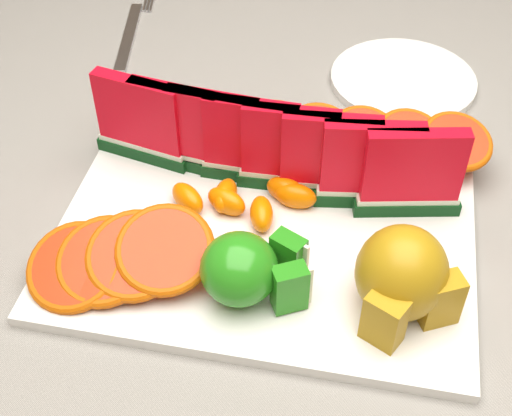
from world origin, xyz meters
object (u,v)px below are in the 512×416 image
object	(u,v)px
pear_cluster	(403,278)
fork	(131,33)
platter	(266,232)
apple_cluster	(248,269)
side_plate	(403,80)

from	to	relation	value
pear_cluster	fork	world-z (taller)	pear_cluster
platter	pear_cluster	bearing A→B (deg)	-28.72
platter	apple_cluster	size ratio (longest dim) A/B	3.98
apple_cluster	platter	bearing A→B (deg)	89.46
apple_cluster	fork	bearing A→B (deg)	120.67
apple_cluster	side_plate	xyz separation A→B (m)	(0.12, 0.37, -0.04)
side_plate	platter	bearing A→B (deg)	-112.40
apple_cluster	pear_cluster	size ratio (longest dim) A/B	0.99
platter	fork	xyz separation A→B (m)	(-0.25, 0.34, -0.00)
pear_cluster	side_plate	xyz separation A→B (m)	(-0.01, 0.36, -0.05)
pear_cluster	platter	bearing A→B (deg)	151.28
side_plate	apple_cluster	bearing A→B (deg)	-107.89
platter	pear_cluster	xyz separation A→B (m)	(0.13, -0.07, 0.04)
platter	fork	world-z (taller)	platter
platter	pear_cluster	size ratio (longest dim) A/B	3.93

